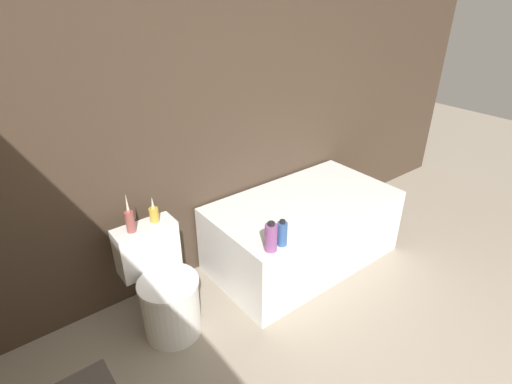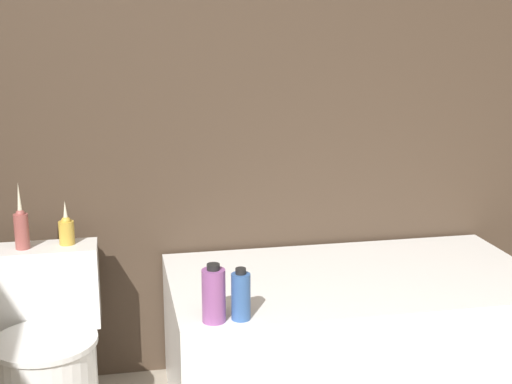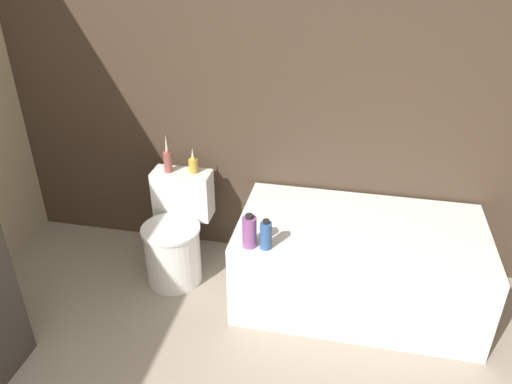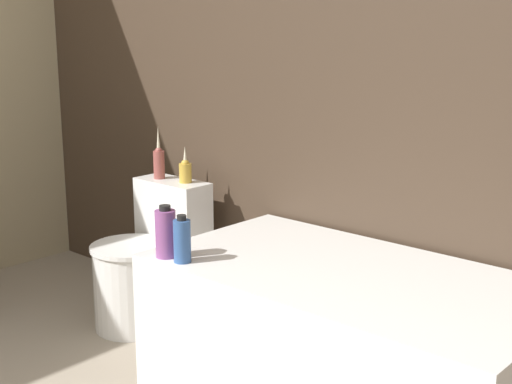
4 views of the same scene
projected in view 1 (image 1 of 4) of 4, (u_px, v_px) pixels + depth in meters
The scene contains 7 objects.
wall_back_tiled at pixel (177, 107), 2.58m from camera, with size 6.40×0.06×2.60m.
bathtub at pixel (302, 230), 3.16m from camera, with size 1.45×0.80×0.55m.
toilet at pixel (164, 289), 2.53m from camera, with size 0.39×0.54×0.67m.
vase_gold at pixel (130, 219), 2.39m from camera, with size 0.05×0.05×0.26m.
vase_silver at pixel (154, 213), 2.51m from camera, with size 0.06×0.06×0.17m.
shampoo_bottle_tall at pixel (271, 237), 2.43m from camera, with size 0.08×0.08×0.20m.
shampoo_bottle_short at pixel (282, 233), 2.48m from camera, with size 0.06×0.06×0.18m.
Camera 1 is at (-1.15, 0.04, 2.03)m, focal length 28.00 mm.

